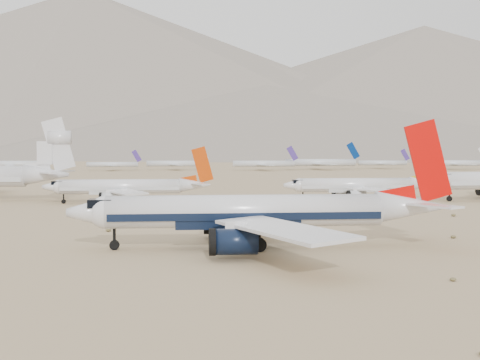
{
  "coord_description": "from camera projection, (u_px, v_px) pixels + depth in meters",
  "views": [
    {
      "loc": [
        -17.8,
        -88.35,
        14.07
      ],
      "look_at": [
        -4.99,
        45.97,
        7.0
      ],
      "focal_mm": 45.0,
      "sensor_mm": 36.0,
      "label": 1
    }
  ],
  "objects": [
    {
      "name": "ground",
      "position": [
        302.0,
        242.0,
        90.25
      ],
      "size": [
        7000.0,
        7000.0,
        0.0
      ],
      "primitive_type": "plane",
      "color": "#967F57",
      "rests_on": "ground"
    },
    {
      "name": "main_airliner",
      "position": [
        262.0,
        212.0,
        85.08
      ],
      "size": [
        52.03,
        50.82,
        18.36
      ],
      "color": "silver",
      "rests_on": "ground"
    },
    {
      "name": "row2_gold_tail",
      "position": [
        362.0,
        186.0,
        162.05
      ],
      "size": [
        41.12,
        40.22,
        14.64
      ],
      "color": "silver",
      "rests_on": "ground"
    },
    {
      "name": "row2_orange_tail",
      "position": [
        128.0,
        187.0,
        154.78
      ],
      "size": [
        41.19,
        40.29,
        14.69
      ],
      "color": "silver",
      "rests_on": "ground"
    },
    {
      "name": "distant_storage_row",
      "position": [
        246.0,
        163.0,
        394.35
      ],
      "size": [
        556.68,
        59.85,
        16.19
      ],
      "color": "silver",
      "rests_on": "ground"
    },
    {
      "name": "mountain_range",
      "position": [
        213.0,
        87.0,
        1725.27
      ],
      "size": [
        7354.0,
        3024.0,
        470.0
      ],
      "color": "slate",
      "rests_on": "ground"
    },
    {
      "name": "foothills",
      "position": [
        449.0,
        123.0,
        1230.21
      ],
      "size": [
        4637.5,
        1395.0,
        155.0
      ],
      "color": "slate",
      "rests_on": "ground"
    },
    {
      "name": "desert_scrub",
      "position": [
        339.0,
        280.0,
        63.05
      ],
      "size": [
        261.14,
        121.67,
        0.63
      ],
      "color": "brown",
      "rests_on": "ground"
    }
  ]
}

